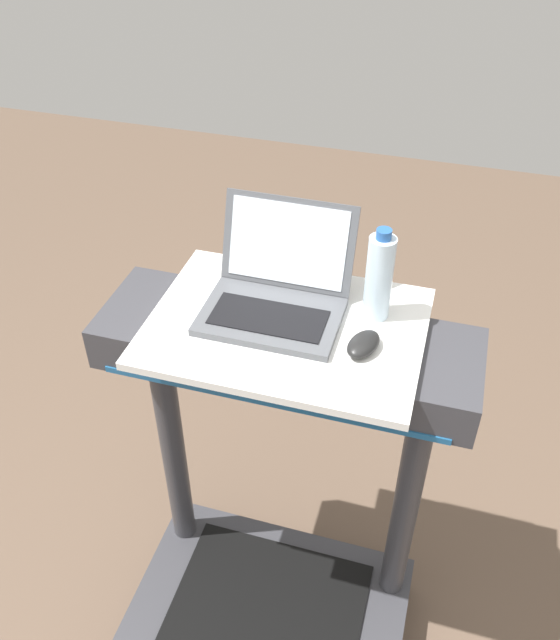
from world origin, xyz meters
TOP-DOWN VIEW (x-y plane):
  - desk_board at (0.00, 0.70)m, footprint 0.63×0.46m
  - laptop at (-0.04, 0.75)m, footprint 0.32×0.29m
  - computer_mouse at (0.19, 0.66)m, footprint 0.09×0.11m
  - water_bottle at (0.19, 0.79)m, footprint 0.06×0.06m

SIDE VIEW (x-z plane):
  - desk_board at x=0.00m, z-range 1.08..1.10m
  - computer_mouse at x=0.19m, z-range 1.10..1.14m
  - laptop at x=-0.04m, z-range 1.04..1.26m
  - water_bottle at x=0.19m, z-range 1.10..1.33m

